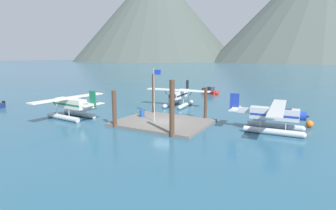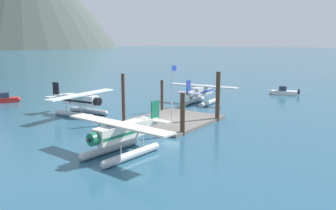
# 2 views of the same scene
# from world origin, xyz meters

# --- Properties ---
(ground_plane) EXTENTS (1200.00, 1200.00, 0.00)m
(ground_plane) POSITION_xyz_m (0.00, 0.00, 0.00)
(ground_plane) COLOR #285670
(dock_platform) EXTENTS (10.58, 8.25, 0.30)m
(dock_platform) POSITION_xyz_m (0.00, 0.00, 0.15)
(dock_platform) COLOR #66605B
(dock_platform) RESTS_ON ground
(piling_near_left) EXTENTS (0.47, 0.47, 4.14)m
(piling_near_left) POSITION_xyz_m (-3.90, -3.95, 2.07)
(piling_near_left) COLOR #4C3323
(piling_near_left) RESTS_ON ground
(piling_near_right) EXTENTS (0.50, 0.50, 5.63)m
(piling_near_right) POSITION_xyz_m (3.41, -4.02, 2.81)
(piling_near_right) COLOR #4C3323
(piling_near_right) RESTS_ON ground
(piling_far_left) EXTENTS (0.38, 0.38, 5.54)m
(piling_far_left) POSITION_xyz_m (-3.67, 3.87, 2.77)
(piling_far_left) COLOR #4C3323
(piling_far_left) RESTS_ON ground
(piling_far_right) EXTENTS (0.36, 0.36, 4.13)m
(piling_far_right) POSITION_xyz_m (3.78, 4.06, 2.07)
(piling_far_right) COLOR #4C3323
(piling_far_right) RESTS_ON ground
(flagpole) EXTENTS (0.95, 0.10, 6.24)m
(flagpole) POSITION_xyz_m (-0.68, -0.56, 4.17)
(flagpole) COLOR silver
(flagpole) RESTS_ON dock_platform
(fuel_drum) EXTENTS (0.62, 0.62, 0.88)m
(fuel_drum) POSITION_xyz_m (-3.47, 0.79, 0.74)
(fuel_drum) COLOR #1E4C99
(fuel_drum) RESTS_ON dock_platform
(mooring_buoy) EXTENTS (0.80, 0.80, 0.80)m
(mooring_buoy) POSITION_xyz_m (15.23, 6.55, 0.40)
(mooring_buoy) COLOR orange
(mooring_buoy) RESTS_ON ground
(seaplane_white_bow_left) EXTENTS (10.49, 7.96, 3.84)m
(seaplane_white_bow_left) POSITION_xyz_m (-3.48, 11.05, 1.58)
(seaplane_white_bow_left) COLOR #B7BABF
(seaplane_white_bow_left) RESTS_ON ground
(seaplane_silver_stbd_fwd) EXTENTS (7.97, 10.47, 3.84)m
(seaplane_silver_stbd_fwd) POSITION_xyz_m (11.93, 2.78, 1.58)
(seaplane_silver_stbd_fwd) COLOR #B7BABF
(seaplane_silver_stbd_fwd) RESTS_ON ground
(seaplane_cream_port_aft) EXTENTS (7.97, 10.47, 3.84)m
(seaplane_cream_port_aft) POSITION_xyz_m (-11.80, -3.18, 1.58)
(seaplane_cream_port_aft) COLOR #B7BABF
(seaplane_cream_port_aft) RESTS_ON ground
(boat_red_open_north) EXTENTS (4.42, 3.36, 1.50)m
(boat_red_open_north) POSITION_xyz_m (-4.08, 27.47, 0.49)
(boat_red_open_north) COLOR #B2231E
(boat_red_open_north) RESTS_ON ground
(boat_white_open_se) EXTENTS (2.63, 4.75, 1.50)m
(boat_white_open_se) POSITION_xyz_m (27.44, -4.50, 0.49)
(boat_white_open_se) COLOR silver
(boat_white_open_se) RESTS_ON ground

